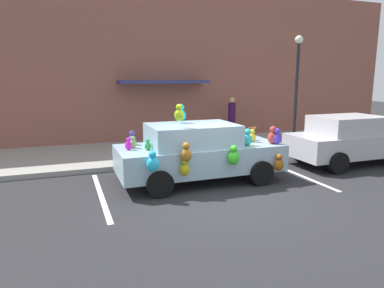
{
  "coord_description": "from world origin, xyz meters",
  "views": [
    {
      "loc": [
        -3.41,
        -7.13,
        2.76
      ],
      "look_at": [
        -0.09,
        1.85,
        0.9
      ],
      "focal_mm": 32.63,
      "sensor_mm": 36.0,
      "label": 1
    }
  ],
  "objects": [
    {
      "name": "ground_plane",
      "position": [
        0.0,
        0.0,
        0.0
      ],
      "size": [
        60.0,
        60.0,
        0.0
      ],
      "primitive_type": "plane",
      "color": "#262628"
    },
    {
      "name": "sidewalk",
      "position": [
        0.0,
        5.0,
        0.07
      ],
      "size": [
        24.0,
        4.0,
        0.15
      ],
      "primitive_type": "cube",
      "color": "gray",
      "rests_on": "ground"
    },
    {
      "name": "storefront_building",
      "position": [
        0.0,
        7.14,
        3.19
      ],
      "size": [
        24.0,
        1.25,
        6.4
      ],
      "color": "brown",
      "rests_on": "ground"
    },
    {
      "name": "parking_stripe_front",
      "position": [
        2.78,
        1.0,
        0.0
      ],
      "size": [
        0.12,
        3.6,
        0.01
      ],
      "primitive_type": "cube",
      "color": "silver",
      "rests_on": "ground"
    },
    {
      "name": "parking_stripe_rear",
      "position": [
        -2.71,
        1.0,
        0.0
      ],
      "size": [
        0.12,
        3.6,
        0.01
      ],
      "primitive_type": "cube",
      "color": "silver",
      "rests_on": "ground"
    },
    {
      "name": "plush_covered_car",
      "position": [
        -0.14,
        1.24,
        0.8
      ],
      "size": [
        4.33,
        2.12,
        2.11
      ],
      "color": "#95B7C7",
      "rests_on": "ground"
    },
    {
      "name": "parked_sedan_behind",
      "position": [
        5.08,
        1.35,
        0.79
      ],
      "size": [
        4.04,
        1.9,
        1.54
      ],
      "color": "#B7B7BC",
      "rests_on": "ground"
    },
    {
      "name": "teddy_bear_on_sidewalk",
      "position": [
        3.01,
        3.86,
        0.53
      ],
      "size": [
        0.43,
        0.36,
        0.82
      ],
      "color": "brown",
      "rests_on": "sidewalk"
    },
    {
      "name": "street_lamp_post",
      "position": [
        4.53,
        3.5,
        2.61
      ],
      "size": [
        0.28,
        0.28,
        4.03
      ],
      "color": "black",
      "rests_on": "sidewalk"
    },
    {
      "name": "pedestrian_near_shopfront",
      "position": [
        3.31,
        6.18,
        0.98
      ],
      "size": [
        0.32,
        0.32,
        1.75
      ],
      "color": "#341141",
      "rests_on": "sidewalk"
    }
  ]
}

